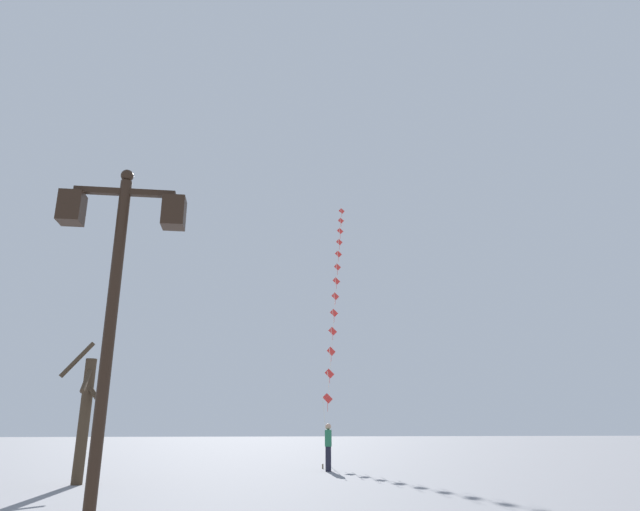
{
  "coord_description": "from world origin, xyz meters",
  "views": [
    {
      "loc": [
        -0.68,
        -0.65,
        1.59
      ],
      "look_at": [
        2.26,
        21.77,
        8.61
      ],
      "focal_mm": 31.04,
      "sensor_mm": 36.0,
      "label": 1
    }
  ],
  "objects_px": {
    "twin_lantern_lamp_post": "(115,279)",
    "kite_train": "(336,290)",
    "kite_flyer": "(328,446)",
    "bare_tree": "(84,413)"
  },
  "relations": [
    {
      "from": "twin_lantern_lamp_post",
      "to": "kite_flyer",
      "type": "height_order",
      "value": "twin_lantern_lamp_post"
    },
    {
      "from": "kite_flyer",
      "to": "bare_tree",
      "type": "bearing_deg",
      "value": 128.76
    },
    {
      "from": "kite_flyer",
      "to": "kite_train",
      "type": "bearing_deg",
      "value": 0.12
    },
    {
      "from": "kite_train",
      "to": "kite_flyer",
      "type": "distance_m",
      "value": 12.98
    },
    {
      "from": "twin_lantern_lamp_post",
      "to": "kite_flyer",
      "type": "relative_size",
      "value": 2.79
    },
    {
      "from": "twin_lantern_lamp_post",
      "to": "bare_tree",
      "type": "bearing_deg",
      "value": 105.69
    },
    {
      "from": "twin_lantern_lamp_post",
      "to": "kite_flyer",
      "type": "xyz_separation_m",
      "value": [
        4.8,
        15.06,
        -2.41
      ]
    },
    {
      "from": "kite_flyer",
      "to": "bare_tree",
      "type": "height_order",
      "value": "bare_tree"
    },
    {
      "from": "kite_train",
      "to": "bare_tree",
      "type": "relative_size",
      "value": 4.29
    },
    {
      "from": "twin_lantern_lamp_post",
      "to": "kite_train",
      "type": "bearing_deg",
      "value": 74.84
    }
  ]
}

